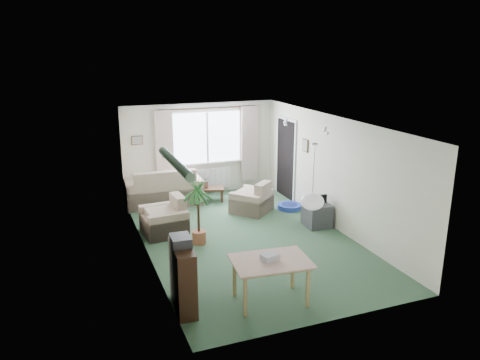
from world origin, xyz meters
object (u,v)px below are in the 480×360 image
object	(u,v)px
bookshelf	(183,278)
dining_table	(270,281)
sofa	(163,186)
pet_bed	(290,207)
armchair_left	(164,215)
houseplant	(198,210)
armchair_corner	(252,196)
coffee_table	(209,194)
tv_cube	(317,215)

from	to	relation	value
bookshelf	dining_table	xyz separation A→B (m)	(1.29, -0.28, -0.17)
sofa	bookshelf	world-z (taller)	bookshelf
pet_bed	bookshelf	bearing A→B (deg)	-135.48
armchair_left	bookshelf	bearing A→B (deg)	-10.81
bookshelf	sofa	bearing A→B (deg)	85.03
armchair_left	bookshelf	distance (m)	3.02
pet_bed	houseplant	bearing A→B (deg)	-155.22
armchair_corner	houseplant	xyz separation A→B (m)	(-1.68, -1.36, 0.33)
coffee_table	sofa	bearing A→B (deg)	170.01
armchair_left	houseplant	distance (m)	0.98
armchair_left	coffee_table	bearing A→B (deg)	134.57
houseplant	tv_cube	bearing A→B (deg)	0.03
armchair_left	tv_cube	size ratio (longest dim) A/B	1.59
armchair_left	dining_table	size ratio (longest dim) A/B	0.83
pet_bed	dining_table	bearing A→B (deg)	-120.67
houseplant	armchair_left	bearing A→B (deg)	124.98
tv_cube	pet_bed	size ratio (longest dim) A/B	0.97
armchair_corner	armchair_left	distance (m)	2.30
houseplant	tv_cube	xyz separation A→B (m)	(2.66, 0.00, -0.45)
houseplant	dining_table	xyz separation A→B (m)	(0.41, -2.51, -0.37)
pet_bed	armchair_left	bearing A→B (deg)	-172.08
coffee_table	bookshelf	bearing A→B (deg)	-111.36
bookshelf	dining_table	bearing A→B (deg)	-8.83
houseplant	pet_bed	bearing A→B (deg)	24.78
houseplant	tv_cube	distance (m)	2.70
tv_cube	sofa	bearing A→B (deg)	138.94
coffee_table	tv_cube	size ratio (longest dim) A/B	1.38
sofa	bookshelf	size ratio (longest dim) A/B	1.84
coffee_table	dining_table	bearing A→B (deg)	-96.39
armchair_corner	dining_table	distance (m)	4.07
armchair_left	houseplant	world-z (taller)	houseplant
armchair_left	pet_bed	distance (m)	3.20
dining_table	tv_cube	xyz separation A→B (m)	(2.25, 2.51, -0.08)
armchair_corner	dining_table	xyz separation A→B (m)	(-1.27, -3.87, -0.04)
dining_table	tv_cube	distance (m)	3.38
coffee_table	tv_cube	bearing A→B (deg)	-55.81
bookshelf	pet_bed	bearing A→B (deg)	48.12
armchair_corner	tv_cube	world-z (taller)	armchair_corner
armchair_left	coffee_table	xyz separation A→B (m)	(1.51, 1.73, -0.22)
coffee_table	houseplant	size ratio (longest dim) A/B	0.55
houseplant	dining_table	world-z (taller)	houseplant
armchair_left	coffee_table	distance (m)	2.30
tv_cube	pet_bed	distance (m)	1.22
armchair_corner	dining_table	world-z (taller)	armchair_corner
coffee_table	armchair_corner	bearing A→B (deg)	-57.87
dining_table	tv_cube	size ratio (longest dim) A/B	1.91
coffee_table	pet_bed	world-z (taller)	coffee_table
sofa	armchair_left	world-z (taller)	sofa
coffee_table	pet_bed	size ratio (longest dim) A/B	1.34
sofa	pet_bed	size ratio (longest dim) A/B	3.21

